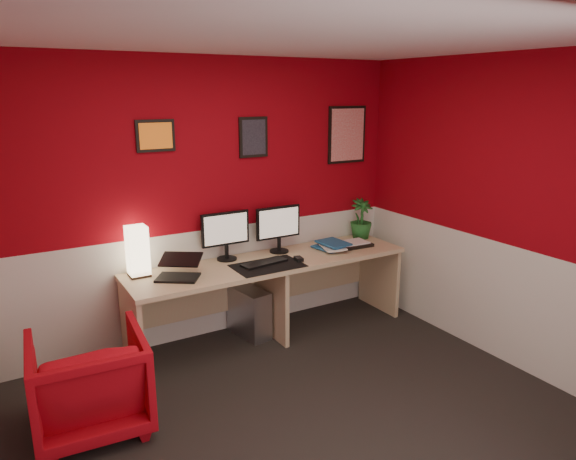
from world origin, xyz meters
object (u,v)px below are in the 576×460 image
Objects in this scene: monitor_right at (279,222)px; zen_tray at (352,244)px; potted_plant at (361,219)px; armchair at (90,382)px; pc_tower at (249,312)px; monitor_left at (226,228)px; laptop at (177,266)px; desk at (271,298)px; shoji_lamp at (138,253)px.

monitor_right is 0.79m from zen_tray.
armchair is at bearing -164.53° from potted_plant.
potted_plant reaches higher than zen_tray.
zen_tray is 0.78× the size of pc_tower.
laptop is at bearing -154.66° from monitor_left.
zen_tray is at bearing -15.36° from pc_tower.
pc_tower is at bearing -150.40° from armchair.
armchair is at bearing -163.80° from pc_tower.
monitor_right is at bearing 44.39° from desk.
armchair is (-1.53, -0.72, 0.11)m from pc_tower.
zen_tray is 0.47× the size of armchair.
desk is 4.48× the size of monitor_left.
laptop reaches higher than desk.
zen_tray is (0.91, -0.00, 0.38)m from desk.
desk is at bearing 36.72° from laptop.
potted_plant is (0.25, 0.19, 0.19)m from zen_tray.
monitor_left is 1.29× the size of pc_tower.
monitor_left is 1.75m from armchair.
monitor_left is at bearing 135.69° from pc_tower.
zen_tray is 2.71m from armchair.
armchair reaches higher than pc_tower.
shoji_lamp is at bearing 171.73° from laptop.
desk is at bearing -135.61° from monitor_right.
monitor_left is 1.43× the size of potted_plant.
zen_tray is (1.79, 0.03, -0.09)m from laptop.
potted_plant is 0.90× the size of pc_tower.
monitor_right is at bearing 164.93° from zen_tray.
shoji_lamp is at bearing 170.26° from desk.
armchair is (-0.58, -0.80, -0.59)m from shoji_lamp.
armchair is (-1.90, -0.80, -0.68)m from monitor_right.
laptop is 0.45× the size of armchair.
laptop is 0.63m from monitor_left.
monitor_right is (1.32, -0.01, 0.09)m from shoji_lamp.
monitor_left is at bearing 145.81° from desk.
shoji_lamp is 0.54× the size of armchair.
potted_plant is at bearing 8.99° from desk.
potted_plant is (2.04, 0.22, 0.09)m from laptop.
desk is 1.81m from armchair.
shoji_lamp is 0.98× the size of potted_plant.
shoji_lamp reaches higher than zen_tray.
monitor_left is (0.80, 0.03, 0.09)m from shoji_lamp.
pc_tower is at bearing -35.22° from monitor_left.
zen_tray is 1.21m from pc_tower.
monitor_right reaches higher than potted_plant.
laptop is at bearing -42.64° from shoji_lamp.
monitor_right is at bearing -0.24° from shoji_lamp.
shoji_lamp is 2.05m from zen_tray.
armchair is at bearing -157.20° from monitor_right.
armchair is at bearing -110.88° from laptop.
zen_tray is at bearing -10.47° from monitor_left.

